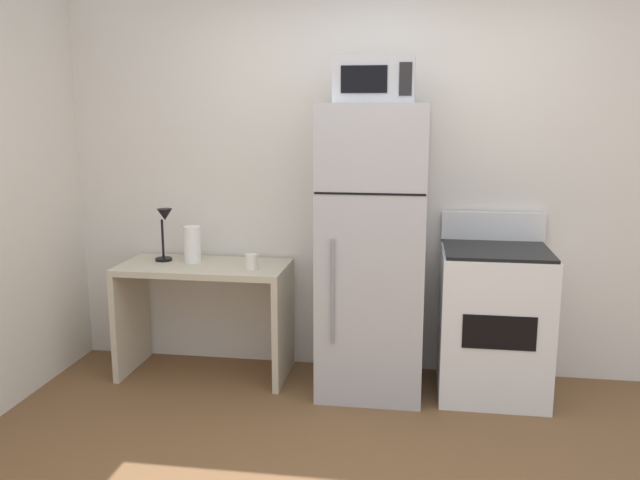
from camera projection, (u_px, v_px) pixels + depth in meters
The scene contains 8 objects.
wall_back_white at pixel (389, 178), 4.30m from camera, with size 5.00×0.10×2.60m, color silver.
desk at pixel (205, 299), 4.30m from camera, with size 1.09×0.53×0.75m.
desk_lamp at pixel (164, 226), 4.30m from camera, with size 0.14×0.12×0.35m.
coffee_mug at pixel (252, 261), 4.13m from camera, with size 0.08×0.08×0.10m, color white.
paper_towel_roll at pixel (192, 244), 4.30m from camera, with size 0.11×0.11×0.24m, color white.
refrigerator at pixel (373, 251), 4.01m from camera, with size 0.64×0.67×1.77m.
microwave at pixel (375, 81), 3.80m from camera, with size 0.46×0.35×0.26m.
oven_range at pixel (493, 321), 4.01m from camera, with size 0.64×0.61×1.10m.
Camera 1 is at (0.20, -2.62, 1.72)m, focal length 36.69 mm.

